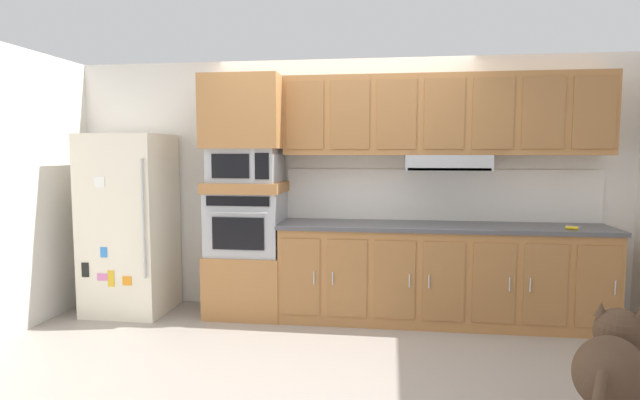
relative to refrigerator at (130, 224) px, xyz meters
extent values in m
plane|color=#9E9389|center=(2.09, -0.68, -0.88)|extent=(9.60, 9.60, 0.00)
cube|color=silver|center=(2.09, 0.43, 0.37)|extent=(6.20, 0.12, 2.50)
cube|color=silver|center=(-0.71, -0.68, 0.37)|extent=(0.12, 7.10, 2.50)
cube|color=silver|center=(0.00, 0.00, 0.00)|extent=(0.76, 0.70, 1.76)
cylinder|color=silver|center=(0.33, -0.37, 0.10)|extent=(0.02, 0.02, 1.10)
cube|color=pink|center=(-0.10, -0.35, -0.46)|extent=(0.10, 0.01, 0.07)
cube|color=gold|center=(-0.02, -0.35, -0.47)|extent=(0.06, 0.01, 0.15)
cube|color=black|center=(-0.27, -0.35, -0.39)|extent=(0.07, 0.01, 0.14)
cube|color=#337FDB|center=(-0.08, -0.35, -0.22)|extent=(0.06, 0.01, 0.10)
cube|color=white|center=(-0.09, -0.35, 0.43)|extent=(0.10, 0.01, 0.10)
cube|color=orange|center=(0.14, -0.35, -0.49)|extent=(0.09, 0.01, 0.08)
cube|color=#A8703D|center=(1.18, 0.07, -0.58)|extent=(0.74, 0.62, 0.60)
cube|color=#A8AAAF|center=(1.18, 0.07, 0.02)|extent=(0.70, 0.58, 0.60)
cube|color=black|center=(1.18, -0.23, -0.04)|extent=(0.49, 0.01, 0.30)
cube|color=black|center=(1.18, -0.23, 0.26)|extent=(0.59, 0.01, 0.09)
cylinder|color=#A8AAAF|center=(1.18, -0.25, 0.16)|extent=(0.56, 0.02, 0.02)
cube|color=#A8703D|center=(1.18, 0.07, 0.37)|extent=(0.74, 0.62, 0.10)
cube|color=#A8AAAF|center=(1.18, 0.07, 0.58)|extent=(0.64, 0.53, 0.32)
cube|color=black|center=(1.10, -0.20, 0.58)|extent=(0.35, 0.01, 0.22)
cube|color=black|center=(1.40, -0.20, 0.58)|extent=(0.13, 0.01, 0.24)
cube|color=#A8703D|center=(1.18, 0.07, 1.08)|extent=(0.74, 0.62, 0.68)
cube|color=#A8703D|center=(3.03, 0.07, -0.44)|extent=(2.97, 0.60, 0.88)
cube|color=#9A6738|center=(1.76, -0.24, -0.42)|extent=(0.36, 0.01, 0.70)
cylinder|color=#BCBCC1|center=(1.89, -0.25, -0.42)|extent=(0.01, 0.01, 0.12)
cube|color=#9A6738|center=(2.18, -0.24, -0.42)|extent=(0.36, 0.01, 0.70)
cylinder|color=#BCBCC1|center=(2.06, -0.25, -0.42)|extent=(0.01, 0.01, 0.12)
cube|color=#9A6738|center=(2.61, -0.24, -0.42)|extent=(0.36, 0.01, 0.70)
cylinder|color=#BCBCC1|center=(2.73, -0.25, -0.42)|extent=(0.01, 0.01, 0.12)
cube|color=#9A6738|center=(3.03, -0.24, -0.42)|extent=(0.36, 0.01, 0.70)
cylinder|color=#BCBCC1|center=(2.90, -0.25, -0.42)|extent=(0.01, 0.01, 0.12)
cube|color=#9A6738|center=(3.46, -0.24, -0.42)|extent=(0.36, 0.01, 0.70)
cylinder|color=#BCBCC1|center=(3.58, -0.25, -0.42)|extent=(0.01, 0.01, 0.12)
cube|color=#9A6738|center=(3.88, -0.24, -0.42)|extent=(0.36, 0.01, 0.70)
cylinder|color=#BCBCC1|center=(3.75, -0.25, -0.42)|extent=(0.01, 0.01, 0.12)
cube|color=#9A6738|center=(4.30, -0.24, -0.42)|extent=(0.36, 0.01, 0.70)
cylinder|color=#BCBCC1|center=(4.43, -0.25, -0.42)|extent=(0.01, 0.01, 0.12)
cube|color=#4C4C51|center=(3.03, 0.07, 0.02)|extent=(3.01, 0.64, 0.04)
cube|color=white|center=(3.03, 0.36, 0.29)|extent=(3.01, 0.02, 0.50)
cube|color=#A8703D|center=(3.03, 0.20, 1.05)|extent=(2.97, 0.34, 0.74)
cube|color=#A8AAAF|center=(3.07, 0.13, 0.61)|extent=(0.76, 0.48, 0.14)
cube|color=black|center=(3.07, -0.09, 0.56)|extent=(0.72, 0.04, 0.02)
cube|color=#9A6738|center=(1.76, 0.02, 1.05)|extent=(0.36, 0.01, 0.63)
cube|color=#9A6738|center=(2.18, 0.02, 1.05)|extent=(0.36, 0.01, 0.63)
cube|color=#9A6738|center=(2.61, 0.02, 1.05)|extent=(0.36, 0.01, 0.63)
cube|color=#9A6738|center=(3.03, 0.02, 1.05)|extent=(0.36, 0.01, 0.63)
cube|color=#9A6738|center=(3.46, 0.02, 1.05)|extent=(0.36, 0.01, 0.63)
cube|color=#9A6738|center=(3.88, 0.02, 1.05)|extent=(0.36, 0.01, 0.63)
cube|color=#9A6738|center=(4.30, 0.02, 1.05)|extent=(0.36, 0.01, 0.63)
cylinder|color=yellow|center=(4.12, -0.10, 0.05)|extent=(0.10, 0.06, 0.03)
cylinder|color=silver|center=(4.16, 0.00, 0.05)|extent=(0.11, 0.05, 0.01)
ellipsoid|color=#473323|center=(3.69, -2.02, -0.42)|extent=(0.57, 0.65, 0.35)
sphere|color=#473323|center=(3.88, -1.67, -0.33)|extent=(0.28, 0.28, 0.28)
ellipsoid|color=#312318|center=(3.94, -1.55, -0.36)|extent=(0.17, 0.19, 0.10)
cone|color=#473323|center=(3.78, -1.64, -0.21)|extent=(0.08, 0.08, 0.09)
cone|color=#473323|center=(3.95, -1.73, -0.21)|extent=(0.08, 0.08, 0.09)
cylinder|color=#473323|center=(3.52, -2.34, -0.39)|extent=(0.14, 0.20, 0.16)
camera|label=1|loc=(2.56, -4.76, 0.70)|focal=28.91mm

